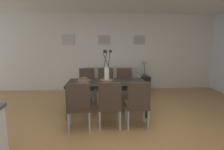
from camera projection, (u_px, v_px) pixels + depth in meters
name	position (u px, v px, depth m)	size (l,w,h in m)	color
ground_plane	(122.00, 130.00, 3.52)	(9.00, 9.00, 0.00)	#A87A47
back_wall_panel	(111.00, 52.00, 6.50)	(9.00, 0.10, 2.60)	silver
dining_table	(107.00, 85.00, 4.33)	(1.80, 0.90, 0.74)	black
dining_chair_near_left	(79.00, 104.00, 3.46)	(0.47, 0.47, 0.92)	#3D2D23
dining_chair_near_right	(87.00, 84.00, 5.18)	(0.45, 0.45, 0.92)	#3D2D23
dining_chair_far_left	(110.00, 102.00, 3.54)	(0.46, 0.46, 0.92)	#3D2D23
dining_chair_far_right	(106.00, 84.00, 5.18)	(0.47, 0.47, 0.92)	#3D2D23
dining_chair_mid_left	(138.00, 102.00, 3.57)	(0.45, 0.45, 0.92)	#3D2D23
dining_chair_mid_right	(124.00, 83.00, 5.21)	(0.46, 0.46, 0.92)	#3D2D23
centerpiece_vase	(107.00, 70.00, 4.27)	(0.21, 0.23, 0.73)	white
placemat_near_left	(82.00, 84.00, 4.08)	(0.32, 0.32, 0.01)	#7F705B
bowl_near_left	(82.00, 82.00, 4.07)	(0.17, 0.17, 0.07)	brown
placemat_near_right	(84.00, 80.00, 4.48)	(0.32, 0.32, 0.01)	#7F705B
bowl_near_right	(84.00, 79.00, 4.47)	(0.17, 0.17, 0.07)	brown
placemat_far_left	(107.00, 83.00, 4.11)	(0.32, 0.32, 0.01)	#7F705B
bowl_far_left	(107.00, 82.00, 4.11)	(0.17, 0.17, 0.07)	brown
placemat_far_right	(106.00, 80.00, 4.51)	(0.32, 0.32, 0.01)	#7F705B
bowl_far_right	(106.00, 78.00, 4.51)	(0.17, 0.17, 0.07)	brown
sofa	(112.00, 84.00, 6.13)	(1.72, 0.84, 0.80)	gray
side_table	(144.00, 84.00, 6.24)	(0.36, 0.36, 0.52)	black
table_lamp	(145.00, 65.00, 6.13)	(0.22, 0.22, 0.51)	#4C4C51
framed_picture_left	(68.00, 40.00, 6.26)	(0.41, 0.03, 0.35)	#B2ADA3
framed_picture_center	(104.00, 40.00, 6.34)	(0.43, 0.03, 0.32)	#B2ADA3
framed_picture_right	(139.00, 40.00, 6.42)	(0.40, 0.03, 0.31)	#B2ADA3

